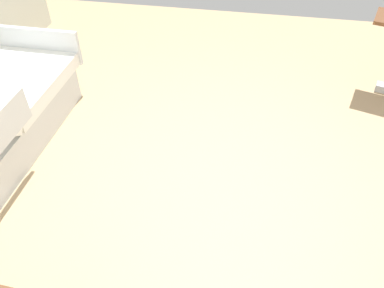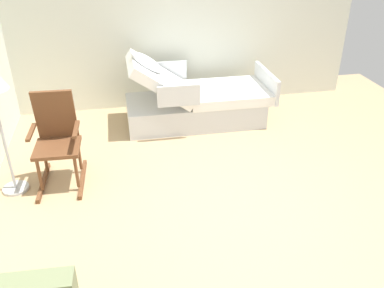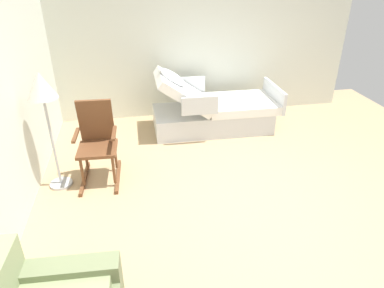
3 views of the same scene
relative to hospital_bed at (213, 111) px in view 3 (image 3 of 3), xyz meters
The scene contains 5 objects.
ground_plane 2.13m from the hospital_bed, behind, with size 7.10×7.10×0.00m, color tan.
side_wall 1.30m from the hospital_bed, ahead, with size 0.10×5.33×2.70m, color silver.
hospital_bed is the anchor object (origin of this frame).
rocking_chair 2.16m from the hospital_bed, 123.73° to the left, with size 0.78×0.52×1.05m.
floor_lamp 2.80m from the hospital_bed, 119.73° to the left, with size 0.34×0.34×1.48m.
Camera 3 is at (-3.16, 1.30, 2.56)m, focal length 32.53 mm.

